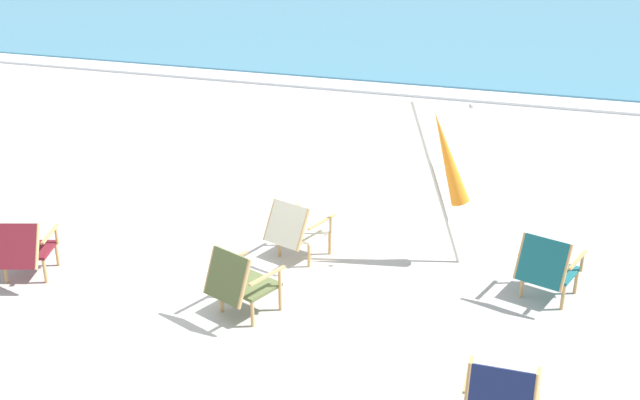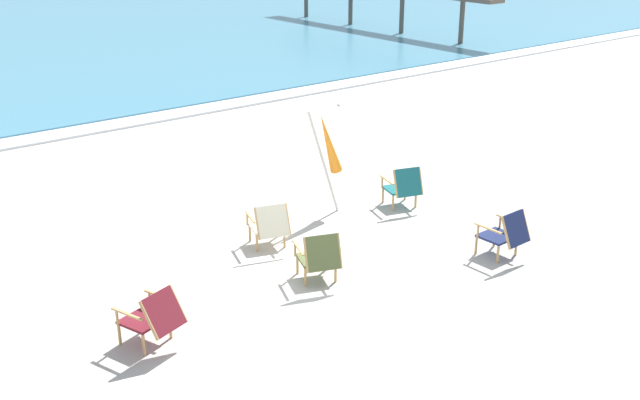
{
  "view_description": "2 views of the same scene",
  "coord_description": "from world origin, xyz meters",
  "px_view_note": "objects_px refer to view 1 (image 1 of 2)",
  "views": [
    {
      "loc": [
        2.87,
        -6.48,
        4.27
      ],
      "look_at": [
        0.29,
        1.27,
        0.86
      ],
      "focal_mm": 42.0,
      "sensor_mm": 36.0,
      "label": 1
    },
    {
      "loc": [
        -6.31,
        -7.94,
        5.18
      ],
      "look_at": [
        0.93,
        1.18,
        0.66
      ],
      "focal_mm": 42.0,
      "sensor_mm": 36.0,
      "label": 2
    }
  ],
  "objects_px": {
    "beach_chair_back_left": "(240,281)",
    "beach_chair_front_right": "(23,248)",
    "umbrella_furled_orange": "(447,160)",
    "beach_chair_back_right": "(547,266)",
    "beach_chair_far_center": "(296,229)"
  },
  "relations": [
    {
      "from": "beach_chair_far_center",
      "to": "beach_chair_back_right",
      "type": "height_order",
      "value": "beach_chair_back_right"
    },
    {
      "from": "beach_chair_back_left",
      "to": "beach_chair_front_right",
      "type": "distance_m",
      "value": 2.71
    },
    {
      "from": "beach_chair_far_center",
      "to": "beach_chair_back_right",
      "type": "bearing_deg",
      "value": -1.21
    },
    {
      "from": "umbrella_furled_orange",
      "to": "beach_chair_front_right",
      "type": "bearing_deg",
      "value": -155.3
    },
    {
      "from": "beach_chair_far_center",
      "to": "umbrella_furled_orange",
      "type": "height_order",
      "value": "umbrella_furled_orange"
    },
    {
      "from": "beach_chair_back_right",
      "to": "beach_chair_back_left",
      "type": "height_order",
      "value": "same"
    },
    {
      "from": "beach_chair_front_right",
      "to": "umbrella_furled_orange",
      "type": "height_order",
      "value": "umbrella_furled_orange"
    },
    {
      "from": "beach_chair_back_right",
      "to": "beach_chair_front_right",
      "type": "height_order",
      "value": "beach_chair_back_right"
    },
    {
      "from": "beach_chair_front_right",
      "to": "umbrella_furled_orange",
      "type": "bearing_deg",
      "value": 24.7
    },
    {
      "from": "beach_chair_far_center",
      "to": "beach_chair_front_right",
      "type": "height_order",
      "value": "beach_chair_far_center"
    },
    {
      "from": "beach_chair_far_center",
      "to": "beach_chair_back_right",
      "type": "distance_m",
      "value": 2.96
    },
    {
      "from": "beach_chair_front_right",
      "to": "beach_chair_back_right",
      "type": "bearing_deg",
      "value": 13.96
    },
    {
      "from": "beach_chair_back_left",
      "to": "beach_chair_front_right",
      "type": "height_order",
      "value": "beach_chair_back_left"
    },
    {
      "from": "beach_chair_back_left",
      "to": "beach_chair_front_right",
      "type": "bearing_deg",
      "value": -178.73
    },
    {
      "from": "umbrella_furled_orange",
      "to": "beach_chair_back_right",
      "type": "bearing_deg",
      "value": -26.8
    }
  ]
}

